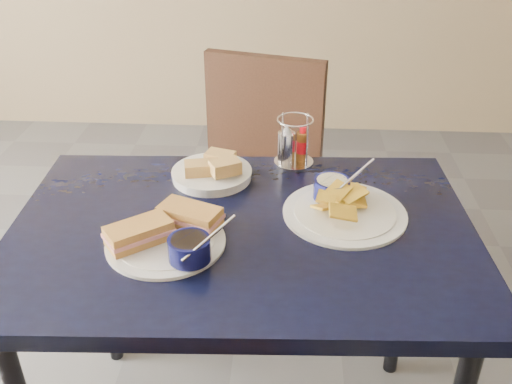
# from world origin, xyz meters

# --- Properties ---
(dining_table) EXTENTS (1.11, 0.77, 0.75)m
(dining_table) POSITION_xyz_m (0.07, 0.22, 0.67)
(dining_table) COLOR black
(dining_table) RESTS_ON ground
(chair_far) EXTENTS (0.53, 0.52, 0.91)m
(chair_far) POSITION_xyz_m (0.03, 0.92, 0.52)
(chair_far) COLOR black
(chair_far) RESTS_ON ground
(sandwich_plate) EXTENTS (0.30, 0.27, 0.12)m
(sandwich_plate) POSITION_xyz_m (-0.09, 0.14, 0.77)
(sandwich_plate) COLOR white
(sandwich_plate) RESTS_ON dining_table
(plantain_plate) EXTENTS (0.30, 0.30, 0.12)m
(plantain_plate) POSITION_xyz_m (0.30, 0.31, 0.77)
(plantain_plate) COLOR white
(plantain_plate) RESTS_ON dining_table
(bread_basket) EXTENTS (0.21, 0.21, 0.07)m
(bread_basket) POSITION_xyz_m (-0.03, 0.45, 0.77)
(bread_basket) COLOR white
(bread_basket) RESTS_ON dining_table
(condiment_caddy) EXTENTS (0.11, 0.11, 0.14)m
(condiment_caddy) POSITION_xyz_m (0.18, 0.55, 0.81)
(condiment_caddy) COLOR silver
(condiment_caddy) RESTS_ON dining_table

